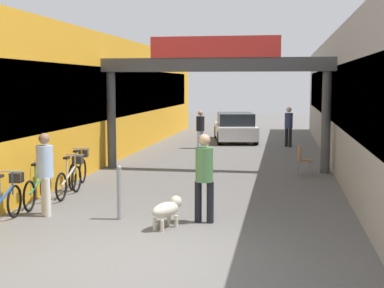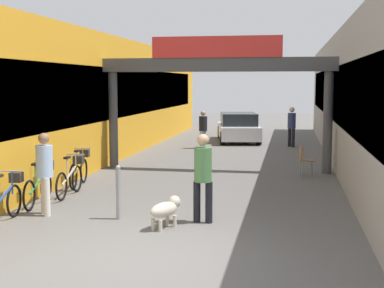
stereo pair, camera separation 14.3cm
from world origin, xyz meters
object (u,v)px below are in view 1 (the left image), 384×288
object	(u,v)px
pedestrian_with_dog	(204,172)
bicycle_orange_farthest	(79,169)
pedestrian_carrying_crate	(200,127)
cafe_chair_wood_nearer	(303,158)
dog_on_leash	(168,209)
pedestrian_companion	(45,169)
bicycle_blue_nearest	(6,201)
bollard_post_metal	(119,192)
pedestrian_elderly_walking	(289,124)
bicycle_green_second	(39,186)
parked_car_white	(235,128)
bicycle_silver_third	(71,178)

from	to	relation	value
pedestrian_with_dog	bicycle_orange_farthest	world-z (taller)	pedestrian_with_dog
pedestrian_carrying_crate	cafe_chair_wood_nearer	xyz separation A→B (m)	(3.96, -6.02, -0.35)
pedestrian_with_dog	dog_on_leash	xyz separation A→B (m)	(-0.62, -0.51, -0.64)
pedestrian_companion	cafe_chair_wood_nearer	size ratio (longest dim) A/B	1.91
dog_on_leash	bicycle_blue_nearest	distance (m)	3.19
bicycle_blue_nearest	bicycle_orange_farthest	bearing A→B (deg)	90.29
bollard_post_metal	bicycle_blue_nearest	bearing A→B (deg)	-163.46
pedestrian_carrying_crate	pedestrian_elderly_walking	size ratio (longest dim) A/B	0.93
pedestrian_companion	bicycle_blue_nearest	size ratio (longest dim) A/B	1.01
bicycle_green_second	bicycle_orange_farthest	xyz separation A→B (m)	(0.01, 2.29, 0.00)
pedestrian_elderly_walking	parked_car_white	world-z (taller)	pedestrian_elderly_walking
bicycle_blue_nearest	bollard_post_metal	distance (m)	2.20
bollard_post_metal	bicycle_orange_farthest	bearing A→B (deg)	123.56
bicycle_orange_farthest	bicycle_silver_third	bearing A→B (deg)	-77.18
pedestrian_elderly_walking	bicycle_blue_nearest	distance (m)	14.66
bicycle_blue_nearest	parked_car_white	xyz separation A→B (m)	(3.10, 15.32, 0.21)
pedestrian_companion	pedestrian_carrying_crate	xyz separation A→B (m)	(1.41, 11.68, -0.08)
bicycle_blue_nearest	parked_car_white	world-z (taller)	parked_car_white
pedestrian_companion	cafe_chair_wood_nearer	world-z (taller)	pedestrian_companion
pedestrian_companion	cafe_chair_wood_nearer	bearing A→B (deg)	46.49
pedestrian_elderly_walking	parked_car_white	bearing A→B (deg)	144.16
bicycle_green_second	pedestrian_carrying_crate	bearing A→B (deg)	79.82
pedestrian_companion	dog_on_leash	world-z (taller)	pedestrian_companion
pedestrian_elderly_walking	bicycle_green_second	bearing A→B (deg)	-114.80
pedestrian_carrying_crate	bicycle_silver_third	bearing A→B (deg)	-99.62
pedestrian_carrying_crate	pedestrian_elderly_walking	bearing A→B (deg)	18.28
pedestrian_elderly_walking	cafe_chair_wood_nearer	xyz separation A→B (m)	(0.35, -7.21, -0.43)
pedestrian_with_dog	pedestrian_carrying_crate	world-z (taller)	pedestrian_with_dog
pedestrian_with_dog	bicycle_green_second	distance (m)	3.98
pedestrian_carrying_crate	dog_on_leash	bearing A→B (deg)	-84.05
pedestrian_with_dog	bicycle_blue_nearest	size ratio (longest dim) A/B	1.03
bicycle_green_second	pedestrian_with_dog	bearing A→B (deg)	-12.79
pedestrian_companion	bicycle_green_second	xyz separation A→B (m)	(-0.54, 0.84, -0.54)
bicycle_orange_farthest	cafe_chair_wood_nearer	world-z (taller)	bicycle_orange_farthest
bicycle_silver_third	pedestrian_with_dog	bearing A→B (deg)	-28.67
pedestrian_companion	pedestrian_elderly_walking	world-z (taller)	same
dog_on_leash	bollard_post_metal	size ratio (longest dim) A/B	0.74
bollard_post_metal	cafe_chair_wood_nearer	distance (m)	6.86
pedestrian_with_dog	parked_car_white	bearing A→B (deg)	92.75
bicycle_orange_farthest	parked_car_white	world-z (taller)	parked_car_white
pedestrian_elderly_walking	bicycle_green_second	xyz separation A→B (m)	(-5.56, -12.03, -0.54)
pedestrian_elderly_walking	bollard_post_metal	size ratio (longest dim) A/B	1.55
cafe_chair_wood_nearer	bicycle_orange_farthest	bearing A→B (deg)	-156.81
bicycle_orange_farthest	bollard_post_metal	xyz separation A→B (m)	(2.12, -3.20, 0.12)
dog_on_leash	bicycle_orange_farthest	world-z (taller)	bicycle_orange_farthest
dog_on_leash	bicycle_silver_third	xyz separation A→B (m)	(-2.93, 2.45, 0.08)
bicycle_green_second	cafe_chair_wood_nearer	distance (m)	7.62
pedestrian_carrying_crate	bicycle_silver_third	xyz separation A→B (m)	(-1.66, -9.77, -0.46)
pedestrian_with_dog	parked_car_white	size ratio (longest dim) A/B	0.41
bicycle_silver_third	bicycle_orange_farthest	distance (m)	1.25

